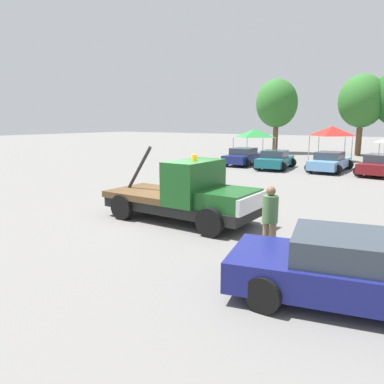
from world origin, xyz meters
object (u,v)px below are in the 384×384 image
at_px(tow_truck, 188,196).
at_px(parked_car_maroon, 381,165).
at_px(parked_car_skyblue, 330,162).
at_px(canopy_tent_red, 332,131).
at_px(person_near_truck, 270,216).
at_px(tree_left, 277,104).
at_px(foreground_car, 361,271).
at_px(tree_right, 362,101).
at_px(parked_car_navy, 244,157).
at_px(canopy_tent_green, 255,133).
at_px(parked_car_teal, 275,160).

distance_m(tow_truck, parked_car_maroon, 16.37).
distance_m(parked_car_skyblue, canopy_tent_red, 7.36).
bearing_deg(person_near_truck, parked_car_skyblue, 23.57).
height_order(person_near_truck, tree_left, tree_left).
bearing_deg(tree_left, parked_car_skyblue, -54.34).
bearing_deg(foreground_car, person_near_truck, 134.43).
relative_size(foreground_car, parked_car_skyblue, 1.06).
bearing_deg(foreground_car, parked_car_skyblue, 92.35).
xyz_separation_m(tow_truck, parked_car_skyblue, (0.63, 16.22, -0.26)).
height_order(parked_car_skyblue, parked_car_maroon, same).
height_order(tow_truck, foreground_car, tow_truck).
relative_size(person_near_truck, parked_car_maroon, 0.39).
xyz_separation_m(canopy_tent_red, tree_right, (0.95, 6.91, 2.72)).
xyz_separation_m(tow_truck, parked_car_navy, (-5.88, 16.31, -0.26)).
height_order(parked_car_maroon, canopy_tent_red, canopy_tent_red).
bearing_deg(tree_right, foreground_car, -79.61).
relative_size(parked_car_skyblue, parked_car_maroon, 1.07).
distance_m(canopy_tent_red, tree_left, 9.29).
height_order(foreground_car, parked_car_skyblue, same).
relative_size(foreground_car, parked_car_navy, 1.14).
relative_size(person_near_truck, parked_car_skyblue, 0.36).
distance_m(canopy_tent_red, tree_right, 7.49).
height_order(person_near_truck, parked_car_skyblue, person_near_truck).
distance_m(parked_car_navy, tree_left, 13.19).
bearing_deg(canopy_tent_green, person_near_truck, -64.55).
bearing_deg(parked_car_skyblue, tree_left, 36.14).
bearing_deg(person_near_truck, canopy_tent_red, 24.80).
bearing_deg(parked_car_skyblue, parked_car_teal, 103.84).
xyz_separation_m(tow_truck, foreground_car, (5.97, -3.05, -0.26)).
xyz_separation_m(foreground_car, tree_left, (-14.13, 31.53, 4.55)).
xyz_separation_m(foreground_car, tree_right, (-6.06, 33.08, 4.63)).
distance_m(parked_car_skyblue, tree_right, 14.59).
bearing_deg(parked_car_navy, person_near_truck, -153.99).
relative_size(parked_car_navy, canopy_tent_red, 1.54).
relative_size(parked_car_teal, canopy_tent_red, 1.52).
height_order(tow_truck, parked_car_teal, tow_truck).
relative_size(parked_car_maroon, tree_left, 0.59).
relative_size(tow_truck, tree_right, 0.69).
xyz_separation_m(person_near_truck, tree_right, (-3.65, 31.54, 4.24)).
distance_m(tow_truck, tree_right, 30.35).
bearing_deg(person_near_truck, canopy_tent_green, 39.67).
height_order(foreground_car, canopy_tent_green, canopy_tent_green).
relative_size(parked_car_navy, tree_right, 0.58).
bearing_deg(person_near_truck, foreground_car, -108.21).
relative_size(parked_car_maroon, canopy_tent_green, 1.57).
height_order(person_near_truck, canopy_tent_green, canopy_tent_green).
relative_size(parked_car_teal, tree_left, 0.58).
distance_m(person_near_truck, tree_left, 32.47).
bearing_deg(parked_car_skyblue, canopy_tent_red, 14.17).
relative_size(foreground_car, tree_right, 0.66).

